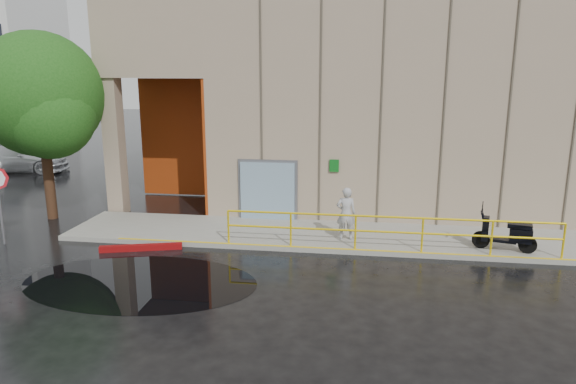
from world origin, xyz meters
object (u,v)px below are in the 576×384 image
Objects in this scene: scooter at (506,225)px; car_c at (18,158)px; red_curb at (141,248)px; tree_near at (42,100)px; person at (346,213)px.

car_c is (-22.25, 9.77, -0.19)m from scooter.
red_curb is 6.73m from tree_near.
scooter is at bearing 171.02° from person.
tree_near reaches higher than person.
person is 19.99m from car_c.
person reaches higher than car_c.
tree_near is (-10.52, 1.24, 3.30)m from person.
red_curb is (-6.02, -1.50, -0.88)m from person.
tree_near is (-4.50, 2.75, 4.18)m from red_curb.
scooter is 0.75× the size of red_curb.
tree_near reaches higher than car_c.
tree_near reaches higher than red_curb.
car_c is (-11.64, 10.87, 0.65)m from red_curb.
tree_near is (-15.11, 1.65, 3.34)m from scooter.
car_c is at bearing 170.32° from scooter.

